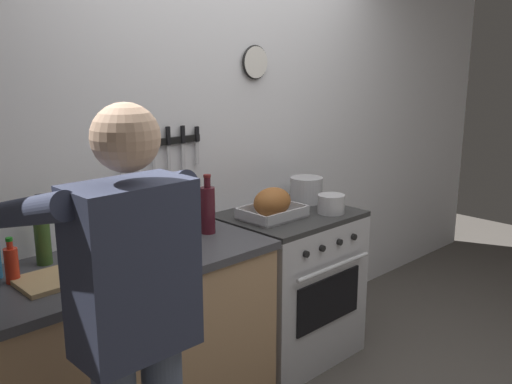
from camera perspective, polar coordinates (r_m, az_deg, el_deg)
name	(u,v)px	position (r m, az deg, el deg)	size (l,w,h in m)	color
wall_back	(220,143)	(3.30, -3.73, 5.05)	(6.00, 0.13, 2.60)	silver
counter_block	(65,374)	(2.68, -18.92, -17.14)	(2.03, 0.65, 0.90)	tan
stove	(288,285)	(3.43, 3.30, -9.41)	(0.76, 0.67, 0.90)	#BCBCC1
person_cook	(132,322)	(1.90, -12.54, -12.82)	(0.51, 0.63, 1.66)	#4C566B
roasting_pan	(272,205)	(3.15, 1.68, -1.30)	(0.35, 0.26, 0.18)	#B7B7BC
stock_pot	(306,190)	(3.52, 5.15, 0.23)	(0.20, 0.20, 0.16)	#B7B7BC
saucepan	(331,204)	(3.29, 7.68, -1.21)	(0.16, 0.16, 0.11)	#B7B7BC
cutting_board	(63,277)	(2.45, -19.12, -8.18)	(0.36, 0.24, 0.02)	tan
bottle_hot_sauce	(12,264)	(2.46, -23.68, -6.77)	(0.05, 0.05, 0.19)	red
bottle_olive_oil	(42,235)	(2.61, -20.98, -4.14)	(0.07, 0.07, 0.31)	#385623
bottle_soy_sauce	(164,213)	(2.97, -9.41, -2.09)	(0.06, 0.06, 0.23)	black
bottle_wine_red	(208,209)	(2.88, -4.95, -1.72)	(0.08, 0.08, 0.31)	#47141E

